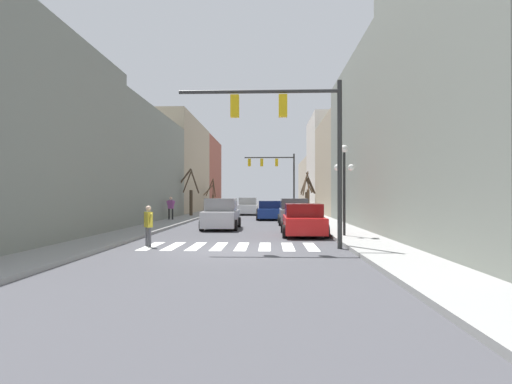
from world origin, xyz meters
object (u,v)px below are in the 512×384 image
car_parked_right_near (294,212)px  car_parked_left_near (270,211)px  car_at_intersection (221,215)px  street_tree_right_mid (190,193)px  street_tree_left_mid (307,194)px  car_driving_toward_lane (249,206)px  car_parked_right_mid (303,221)px  street_tree_left_near (307,192)px  traffic_signal_near (294,127)px  pedestrian_on_right_sidewalk (148,222)px  street_tree_right_far (212,196)px  pedestrian_crossing_street (171,206)px  traffic_signal_far (276,170)px  street_lamp_right_corner (344,171)px  car_parked_right_far (248,207)px

car_parked_right_near → car_parked_left_near: bearing=17.2°
car_at_intersection → street_tree_right_mid: size_ratio=0.94×
car_at_intersection → street_tree_left_mid: street_tree_left_mid is taller
car_parked_left_near → car_driving_toward_lane: size_ratio=0.89×
car_driving_toward_lane → car_parked_right_mid: bearing=8.6°
car_driving_toward_lane → street_tree_left_near: size_ratio=1.05×
traffic_signal_near → pedestrian_on_right_sidewalk: 6.73m
street_tree_left_near → street_tree_right_mid: (-11.57, -8.19, -0.13)m
pedestrian_on_right_sidewalk → street_tree_right_far: size_ratio=0.41×
car_at_intersection → street_tree_left_near: bearing=161.4°
pedestrian_crossing_street → street_tree_right_far: bearing=102.6°
pedestrian_on_right_sidewalk → pedestrian_crossing_street: pedestrian_crossing_street is taller
car_parked_right_mid → pedestrian_crossing_street: 13.88m
pedestrian_crossing_street → traffic_signal_near: bearing=-47.0°
car_parked_right_near → street_tree_left_mid: (1.96, 11.32, 1.30)m
traffic_signal_far → pedestrian_on_right_sidewalk: (-5.44, -28.23, -3.85)m
street_tree_right_mid → street_tree_left_mid: bearing=12.8°
street_tree_right_mid → street_tree_right_far: bearing=89.1°
traffic_signal_near → pedestrian_crossing_street: bearing=119.2°
pedestrian_on_right_sidewalk → car_parked_left_near: bearing=125.0°
street_lamp_right_corner → street_tree_right_mid: (-10.84, 17.87, -0.93)m
street_lamp_right_corner → pedestrian_crossing_street: street_lamp_right_corner is taller
street_lamp_right_corner → street_tree_left_mid: street_lamp_right_corner is taller
pedestrian_on_right_sidewalk → traffic_signal_far: bearing=129.1°
car_driving_toward_lane → street_tree_left_mid: street_tree_left_mid is taller
street_lamp_right_corner → street_tree_left_mid: (0.17, 20.37, -1.00)m
traffic_signal_near → street_tree_left_mid: size_ratio=1.55×
street_lamp_right_corner → street_tree_right_mid: size_ratio=0.96×
car_parked_left_near → pedestrian_crossing_street: bearing=110.1°
street_tree_left_near → traffic_signal_near: bearing=-96.3°
street_lamp_right_corner → street_tree_right_far: 32.54m
street_tree_right_mid → car_parked_right_near: bearing=-44.3°
car_at_intersection → street_tree_right_mid: bearing=-160.8°
traffic_signal_near → car_driving_toward_lane: (-3.39, 32.45, -3.82)m
car_driving_toward_lane → street_tree_right_far: 5.16m
pedestrian_crossing_street → street_tree_right_mid: (0.23, 6.15, 1.02)m
traffic_signal_far → car_at_intersection: (-3.58, -20.03, -3.96)m
car_parked_left_near → car_parked_right_far: car_parked_right_far is taller
street_tree_right_far → street_lamp_right_corner: bearing=-70.9°
traffic_signal_far → car_driving_toward_lane: size_ratio=1.37×
traffic_signal_near → traffic_signal_far: bearing=90.4°
car_parked_right_near → street_tree_left_mid: 11.57m
car_parked_right_mid → car_parked_right_near: size_ratio=0.94×
car_parked_left_near → street_tree_left_near: street_tree_left_near is taller
car_parked_right_mid → pedestrian_on_right_sidewalk: bearing=125.6°
car_parked_right_far → street_tree_right_far: (-4.92, 8.09, 1.09)m
street_tree_left_mid → street_tree_left_near: bearing=84.4°
traffic_signal_near → street_tree_right_mid: 23.06m
pedestrian_on_right_sidewalk → street_tree_left_mid: size_ratio=0.39×
street_tree_right_far → street_tree_left_near: (11.37, -4.67, 0.43)m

